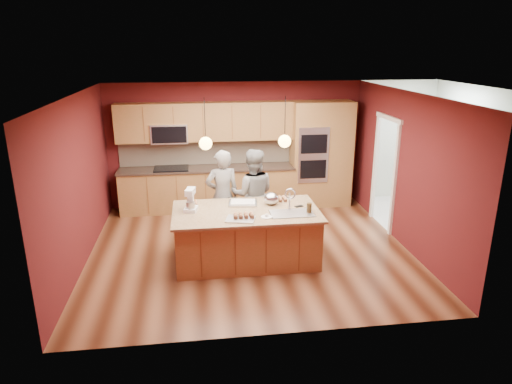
{
  "coord_description": "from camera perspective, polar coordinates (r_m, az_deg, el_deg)",
  "views": [
    {
      "loc": [
        -0.87,
        -7.29,
        3.45
      ],
      "look_at": [
        0.1,
        -0.1,
        1.09
      ],
      "focal_mm": 32.0,
      "sensor_mm": 36.0,
      "label": 1
    }
  ],
  "objects": [
    {
      "name": "ceiling",
      "position": [
        7.38,
        -0.89,
        12.18
      ],
      "size": [
        5.5,
        5.5,
        0.0
      ],
      "primitive_type": "plane",
      "rotation": [
        3.14,
        0.0,
        0.0
      ],
      "color": "white",
      "rests_on": "ground"
    },
    {
      "name": "wall_front",
      "position": [
        5.3,
        2.43,
        -5.33
      ],
      "size": [
        5.5,
        0.0,
        5.5
      ],
      "primitive_type": "plane",
      "rotation": [
        -1.57,
        0.0,
        0.0
      ],
      "color": "#4F1315",
      "rests_on": "ground"
    },
    {
      "name": "wall_left",
      "position": [
        7.81,
        -21.3,
        1.16
      ],
      "size": [
        0.0,
        5.0,
        5.0
      ],
      "primitive_type": "plane",
      "rotation": [
        1.57,
        0.0,
        1.57
      ],
      "color": "#4F1315",
      "rests_on": "ground"
    },
    {
      "name": "pendant_right",
      "position": [
        7.19,
        3.6,
        6.38
      ],
      "size": [
        0.2,
        0.2,
        0.8
      ],
      "color": "black",
      "rests_on": "ceiling"
    },
    {
      "name": "cabinet_run",
      "position": [
        9.85,
        -6.34,
        3.4
      ],
      "size": [
        3.74,
        0.64,
        2.3
      ],
      "color": "olive",
      "rests_on": "floor"
    },
    {
      "name": "stand_mixer",
      "position": [
        7.43,
        -8.18,
        -1.15
      ],
      "size": [
        0.24,
        0.3,
        0.37
      ],
      "rotation": [
        0.0,
        0.0,
        -0.21
      ],
      "color": "white",
      "rests_on": "island"
    },
    {
      "name": "dryer",
      "position": [
        10.58,
        21.32,
        0.28
      ],
      "size": [
        0.68,
        0.69,
        0.9
      ],
      "primitive_type": "cube",
      "rotation": [
        0.0,
        0.0,
        0.23
      ],
      "color": "white",
      "rests_on": "floor"
    },
    {
      "name": "sheet_cake",
      "position": [
        7.7,
        -1.64,
        -1.37
      ],
      "size": [
        0.51,
        0.41,
        0.05
      ],
      "rotation": [
        0.0,
        0.0,
        -0.13
      ],
      "color": "silver",
      "rests_on": "island"
    },
    {
      "name": "plate",
      "position": [
        7.12,
        1.32,
        -3.14
      ],
      "size": [
        0.18,
        0.18,
        0.01
      ],
      "primitive_type": "cylinder",
      "color": "white",
      "rests_on": "island"
    },
    {
      "name": "person_right",
      "position": [
        8.31,
        -0.42,
        -0.3
      ],
      "size": [
        0.89,
        0.73,
        1.68
      ],
      "primitive_type": "imported",
      "rotation": [
        0.0,
        0.0,
        3.02
      ],
      "color": "slate",
      "rests_on": "floor"
    },
    {
      "name": "cupcakes_right",
      "position": [
        7.86,
        2.75,
        -0.87
      ],
      "size": [
        0.3,
        0.23,
        0.07
      ],
      "primitive_type": null,
      "color": "#B8794D",
      "rests_on": "island"
    },
    {
      "name": "laundry_room",
      "position": [
        10.08,
        23.86,
        7.93
      ],
      "size": [
        2.6,
        2.7,
        2.7
      ],
      "color": "silver",
      "rests_on": "ground"
    },
    {
      "name": "tumbler",
      "position": [
        7.34,
        6.66,
        -2.0
      ],
      "size": [
        0.08,
        0.08,
        0.16
      ],
      "primitive_type": "cylinder",
      "color": "#3A2A13",
      "rests_on": "island"
    },
    {
      "name": "floor",
      "position": [
        8.11,
        -0.79,
        -7.17
      ],
      "size": [
        5.5,
        5.5,
        0.0
      ],
      "primitive_type": "plane",
      "color": "#431F10",
      "rests_on": "ground"
    },
    {
      "name": "cupcakes_left",
      "position": [
        7.72,
        -7.8,
        -1.39
      ],
      "size": [
        0.15,
        0.22,
        0.07
      ],
      "primitive_type": null,
      "color": "#B8794D",
      "rests_on": "island"
    },
    {
      "name": "wall_back",
      "position": [
        10.05,
        -2.56,
        5.92
      ],
      "size": [
        5.5,
        0.0,
        5.5
      ],
      "primitive_type": "plane",
      "rotation": [
        1.57,
        0.0,
        0.0
      ],
      "color": "#4F1315",
      "rests_on": "ground"
    },
    {
      "name": "cupcakes_rack",
      "position": [
        7.05,
        -1.57,
        -2.94
      ],
      "size": [
        0.33,
        0.17,
        0.07
      ],
      "primitive_type": null,
      "color": "#B8794D",
      "rests_on": "island"
    },
    {
      "name": "washer",
      "position": [
        9.97,
        23.31,
        -0.59
      ],
      "size": [
        0.82,
        0.84,
        1.04
      ],
      "primitive_type": "cube",
      "rotation": [
        0.0,
        0.0,
        -0.32
      ],
      "color": "white",
      "rests_on": "floor"
    },
    {
      "name": "person_left",
      "position": [
        8.26,
        -4.21,
        -0.45
      ],
      "size": [
        0.66,
        0.49,
        1.68
      ],
      "primitive_type": "imported",
      "rotation": [
        0.0,
        0.0,
        3.28
      ],
      "color": "black",
      "rests_on": "floor"
    },
    {
      "name": "doorway_trim",
      "position": [
        9.17,
        15.74,
        2.15
      ],
      "size": [
        0.08,
        1.11,
        2.2
      ],
      "primitive_type": null,
      "color": "white",
      "rests_on": "wall_right"
    },
    {
      "name": "pendant_left",
      "position": [
        7.06,
        -6.32,
        6.09
      ],
      "size": [
        0.2,
        0.2,
        0.8
      ],
      "color": "black",
      "rests_on": "ceiling"
    },
    {
      "name": "mixing_bowl",
      "position": [
        7.67,
        1.92,
        -0.83
      ],
      "size": [
        0.25,
        0.25,
        0.21
      ],
      "primitive_type": "ellipsoid",
      "color": "silver",
      "rests_on": "island"
    },
    {
      "name": "phone",
      "position": [
        7.62,
        5.39,
        -1.78
      ],
      "size": [
        0.15,
        0.11,
        0.01
      ],
      "primitive_type": "cube",
      "rotation": [
        0.0,
        0.0,
        0.31
      ],
      "color": "black",
      "rests_on": "island"
    },
    {
      "name": "oven_column",
      "position": [
        10.13,
        8.11,
        4.7
      ],
      "size": [
        1.3,
        0.62,
        2.3
      ],
      "color": "olive",
      "rests_on": "floor"
    },
    {
      "name": "cooling_rack",
      "position": [
        7.03,
        -1.96,
        -3.41
      ],
      "size": [
        0.5,
        0.42,
        0.02
      ],
      "primitive_type": "cube",
      "rotation": [
        0.0,
        0.0,
        -0.27
      ],
      "color": "silver",
      "rests_on": "island"
    },
    {
      "name": "wall_right",
      "position": [
        8.4,
        18.14,
        2.63
      ],
      "size": [
        0.0,
        5.0,
        5.0
      ],
      "primitive_type": "plane",
      "rotation": [
        1.57,
        0.0,
        -1.57
      ],
      "color": "#4F1315",
      "rests_on": "ground"
    },
    {
      "name": "island",
      "position": [
        7.57,
        -1.11,
        -5.36
      ],
      "size": [
        2.37,
        1.33,
        1.25
      ],
      "color": "olive",
      "rests_on": "floor"
    }
  ]
}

